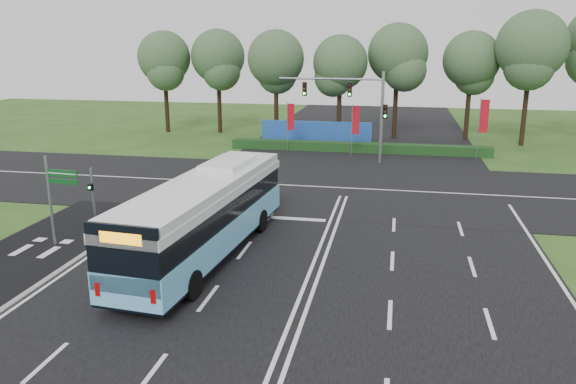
{
  "coord_description": "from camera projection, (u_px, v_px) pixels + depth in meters",
  "views": [
    {
      "loc": [
        3.24,
        -23.0,
        9.2
      ],
      "look_at": [
        -1.68,
        2.0,
        2.33
      ],
      "focal_mm": 35.0,
      "sensor_mm": 36.0,
      "label": 1
    }
  ],
  "objects": [
    {
      "name": "kerb_strip",
      "position": [
        71.0,
        264.0,
        23.81
      ],
      "size": [
        0.25,
        18.0,
        0.12
      ],
      "primitive_type": "cube",
      "color": "gray",
      "rests_on": "ground"
    },
    {
      "name": "blue_hoarding",
      "position": [
        316.0,
        133.0,
        50.82
      ],
      "size": [
        10.0,
        0.3,
        2.2
      ],
      "primitive_type": "cube",
      "color": "#1F50AC",
      "rests_on": "ground"
    },
    {
      "name": "road_cross",
      "position": [
        343.0,
        188.0,
        36.15
      ],
      "size": [
        120.0,
        14.0,
        0.05
      ],
      "primitive_type": "cube",
      "color": "black",
      "rests_on": "ground"
    },
    {
      "name": "street_sign",
      "position": [
        55.0,
        191.0,
        25.35
      ],
      "size": [
        1.65,
        0.24,
        4.23
      ],
      "rotation": [
        0.0,
        0.0,
        -0.09
      ],
      "color": "gray",
      "rests_on": "ground"
    },
    {
      "name": "ground",
      "position": [
        316.0,
        256.0,
        24.79
      ],
      "size": [
        120.0,
        120.0,
        0.0
      ],
      "primitive_type": "plane",
      "color": "#294D19",
      "rests_on": "ground"
    },
    {
      "name": "road_main",
      "position": [
        317.0,
        256.0,
        24.78
      ],
      "size": [
        20.0,
        120.0,
        0.04
      ],
      "primitive_type": "cube",
      "color": "black",
      "rests_on": "ground"
    },
    {
      "name": "hedge",
      "position": [
        358.0,
        148.0,
        47.89
      ],
      "size": [
        22.0,
        1.2,
        0.8
      ],
      "primitive_type": "cube",
      "color": "#153A16",
      "rests_on": "ground"
    },
    {
      "name": "banner_flag_right",
      "position": [
        483.0,
        120.0,
        44.31
      ],
      "size": [
        0.72,
        0.15,
        4.88
      ],
      "rotation": [
        0.0,
        0.0,
        -0.13
      ],
      "color": "gray",
      "rests_on": "ground"
    },
    {
      "name": "pedestrian_signal",
      "position": [
        93.0,
        195.0,
        28.5
      ],
      "size": [
        0.28,
        0.4,
        3.03
      ],
      "rotation": [
        0.0,
        0.0,
        -0.4
      ],
      "color": "gray",
      "rests_on": "ground"
    },
    {
      "name": "bike_path",
      "position": [
        21.0,
        260.0,
        24.27
      ],
      "size": [
        5.0,
        18.0,
        0.06
      ],
      "primitive_type": "cube",
      "color": "black",
      "rests_on": "ground"
    },
    {
      "name": "banner_flag_left",
      "position": [
        290.0,
        120.0,
        47.65
      ],
      "size": [
        0.61,
        0.15,
        4.18
      ],
      "rotation": [
        0.0,
        0.0,
        0.16
      ],
      "color": "gray",
      "rests_on": "ground"
    },
    {
      "name": "banner_flag_mid",
      "position": [
        355.0,
        123.0,
        45.21
      ],
      "size": [
        0.62,
        0.21,
        4.29
      ],
      "rotation": [
        0.0,
        0.0,
        -0.27
      ],
      "color": "gray",
      "rests_on": "ground"
    },
    {
      "name": "eucalyptus_row",
      "position": [
        397.0,
        53.0,
        52.13
      ],
      "size": [
        46.99,
        9.12,
        12.51
      ],
      "color": "black",
      "rests_on": "ground"
    },
    {
      "name": "city_bus",
      "position": [
        206.0,
        215.0,
        24.35
      ],
      "size": [
        3.83,
        13.29,
        3.76
      ],
      "rotation": [
        0.0,
        0.0,
        -0.08
      ],
      "color": "#68C0F1",
      "rests_on": "ground"
    },
    {
      "name": "traffic_light_gantry",
      "position": [
        359.0,
        102.0,
        42.95
      ],
      "size": [
        8.41,
        0.28,
        7.0
      ],
      "color": "gray",
      "rests_on": "ground"
    }
  ]
}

